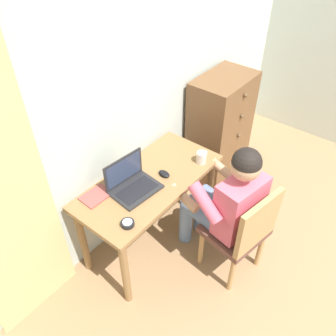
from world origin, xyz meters
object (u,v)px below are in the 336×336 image
at_px(person_seated, 226,200).
at_px(laptop, 132,183).
at_px(desk, 150,191).
at_px(chair, 242,231).
at_px(desk_clock, 128,223).
at_px(coffee_mug, 202,157).
at_px(notebook_pad, 96,196).
at_px(computer_mouse, 164,174).
at_px(dresser, 220,128).

xyz_separation_m(person_seated, laptop, (-0.38, 0.57, 0.11)).
distance_m(desk, chair, 0.75).
bearing_deg(desk_clock, coffee_mug, -0.52).
xyz_separation_m(notebook_pad, coffee_mug, (0.78, -0.36, 0.04)).
distance_m(person_seated, computer_mouse, 0.50).
bearing_deg(person_seated, chair, -99.02).
height_order(chair, person_seated, person_seated).
relative_size(desk_clock, coffee_mug, 0.75).
height_order(notebook_pad, coffee_mug, coffee_mug).
relative_size(person_seated, notebook_pad, 5.61).
relative_size(person_seated, desk_clock, 13.10).
bearing_deg(chair, person_seated, 80.98).
bearing_deg(laptop, dresser, 2.33).
height_order(dresser, computer_mouse, dresser).
bearing_deg(person_seated, computer_mouse, 104.64).
distance_m(chair, computer_mouse, 0.71).
relative_size(desk, laptop, 3.26).
relative_size(notebook_pad, coffee_mug, 1.75).
bearing_deg(desk_clock, chair, -40.70).
bearing_deg(notebook_pad, desk, -23.17).
bearing_deg(desk, desk_clock, -156.88).
distance_m(laptop, computer_mouse, 0.27).
bearing_deg(dresser, person_seated, -146.12).
relative_size(desk, chair, 1.37).
xyz_separation_m(dresser, notebook_pad, (-1.53, 0.09, 0.19)).
bearing_deg(dresser, computer_mouse, -172.10).
xyz_separation_m(desk, computer_mouse, (0.11, -0.06, 0.13)).
distance_m(person_seated, coffee_mug, 0.41).
xyz_separation_m(chair, notebook_pad, (-0.57, 0.89, 0.25)).
height_order(person_seated, laptop, person_seated).
distance_m(computer_mouse, desk_clock, 0.54).
xyz_separation_m(computer_mouse, notebook_pad, (-0.48, 0.23, -0.01)).
xyz_separation_m(desk_clock, coffee_mug, (0.83, -0.01, 0.03)).
bearing_deg(laptop, notebook_pad, 147.59).
distance_m(person_seated, desk_clock, 0.75).
xyz_separation_m(chair, desk_clock, (-0.62, 0.54, 0.26)).
bearing_deg(laptop, computer_mouse, -20.17).
bearing_deg(person_seated, laptop, 123.53).
bearing_deg(coffee_mug, desk_clock, 179.48).
xyz_separation_m(dresser, laptop, (-1.31, -0.05, 0.23)).
xyz_separation_m(dresser, person_seated, (-0.93, -0.62, 0.12)).
bearing_deg(desk, notebook_pad, 154.42).
height_order(chair, computer_mouse, chair).
distance_m(chair, desk_clock, 0.86).
xyz_separation_m(chair, laptop, (-0.35, 0.75, 0.29)).
distance_m(chair, notebook_pad, 1.09).
xyz_separation_m(desk, desk_clock, (-0.42, -0.18, 0.13)).
height_order(desk, computer_mouse, computer_mouse).
relative_size(chair, desk_clock, 9.57).
height_order(person_seated, notebook_pad, person_seated).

